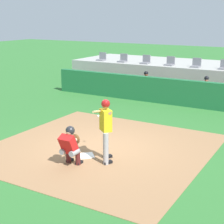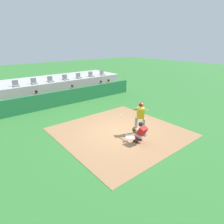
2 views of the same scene
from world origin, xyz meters
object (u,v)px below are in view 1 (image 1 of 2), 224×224
stadium_seat_2 (146,61)px  stadium_seat_0 (102,58)px  catcher_crouched (71,144)px  dugout_player_0 (145,84)px  home_plate (86,156)px  stadium_seat_1 (123,60)px  stadium_seat_3 (170,63)px  stadium_seat_4 (196,65)px  batter_at_plate (106,127)px  dugout_player_1 (205,90)px  stadium_seat_5 (224,67)px

stadium_seat_2 → stadium_seat_0: bearing=180.0°
catcher_crouched → dugout_player_0: 9.08m
stadium_seat_0 → home_plate: bearing=-60.4°
stadium_seat_1 → stadium_seat_2: (1.44, 0.00, 0.00)m
stadium_seat_1 → catcher_crouched: bearing=-68.4°
dugout_player_0 → stadium_seat_3: (0.51, 2.03, 0.86)m
stadium_seat_2 → stadium_seat_4: (2.89, 0.00, 0.00)m
batter_at_plate → stadium_seat_1: stadium_seat_1 is taller
dugout_player_1 → stadium_seat_0: (-6.90, 2.03, 0.86)m
catcher_crouched → stadium_seat_3: stadium_seat_3 is taller
dugout_player_0 → stadium_seat_4: bearing=46.1°
stadium_seat_0 → stadium_seat_2: same height
catcher_crouched → stadium_seat_5: 11.04m
batter_at_plate → home_plate: bearing=177.2°
batter_at_plate → stadium_seat_2: (-3.58, 10.21, 0.50)m
dugout_player_1 → stadium_seat_5: stadium_seat_5 is taller
stadium_seat_3 → stadium_seat_5: size_ratio=1.00×
dugout_player_1 → stadium_seat_0: size_ratio=2.71×
home_plate → stadium_seat_3: stadium_seat_3 is taller
dugout_player_0 → stadium_seat_2: stadium_seat_2 is taller
catcher_crouched → stadium_seat_3: 11.03m
dugout_player_0 → dugout_player_1: (3.08, 0.00, 0.00)m
stadium_seat_0 → stadium_seat_5: (7.22, 0.00, 0.00)m
home_plate → batter_at_plate: batter_at_plate is taller
catcher_crouched → stadium_seat_5: bearing=82.4°
stadium_seat_3 → dugout_player_1: bearing=-38.4°
stadium_seat_2 → stadium_seat_1: bearing=180.0°
home_plate → stadium_seat_2: size_ratio=0.92×
stadium_seat_4 → stadium_seat_2: bearing=180.0°
home_plate → stadium_seat_5: bearing=81.9°
stadium_seat_3 → stadium_seat_5: bearing=0.0°
catcher_crouched → dugout_player_0: (-1.95, 8.87, 0.06)m
dugout_player_1 → stadium_seat_3: 3.38m
stadium_seat_1 → batter_at_plate: bearing=-63.8°
home_plate → stadium_seat_1: (-4.33, 10.18, 1.51)m
stadium_seat_3 → home_plate: bearing=-81.9°
batter_at_plate → catcher_crouched: 1.07m
catcher_crouched → stadium_seat_5: (1.45, 10.90, 0.93)m
dugout_player_0 → stadium_seat_0: bearing=152.0°
stadium_seat_1 → stadium_seat_2: bearing=0.0°
batter_at_plate → stadium_seat_0: size_ratio=3.76×
stadium_seat_4 → stadium_seat_5: bearing=0.0°
catcher_crouched → stadium_seat_5: size_ratio=3.78×
stadium_seat_4 → stadium_seat_0: bearing=180.0°
dugout_player_0 → stadium_seat_5: 4.06m
home_plate → stadium_seat_3: size_ratio=0.92×
home_plate → stadium_seat_4: 10.29m
home_plate → batter_at_plate: (0.69, -0.03, 1.01)m
stadium_seat_4 → stadium_seat_5: 1.44m
batter_at_plate → stadium_seat_5: bearing=85.8°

